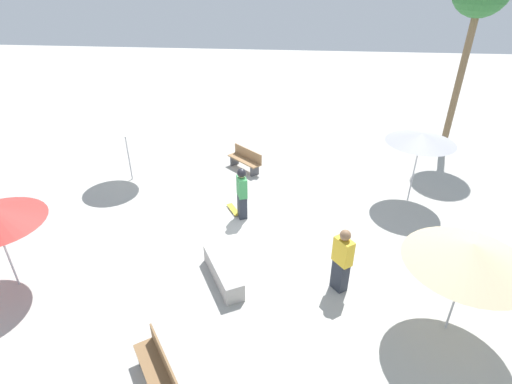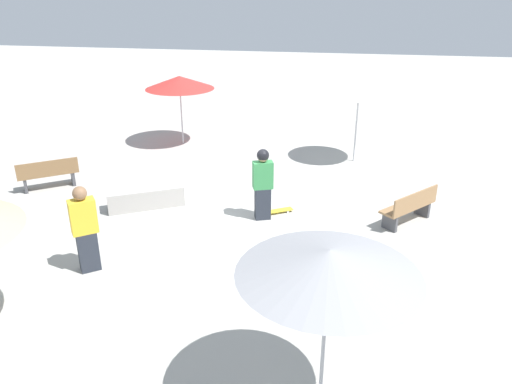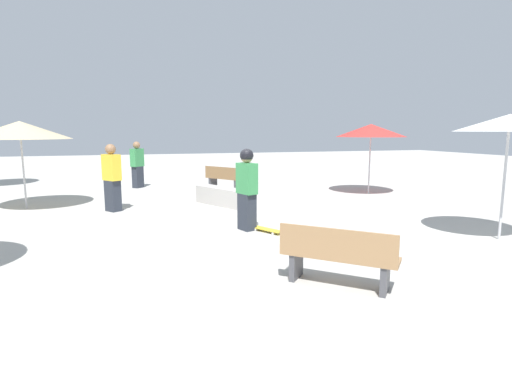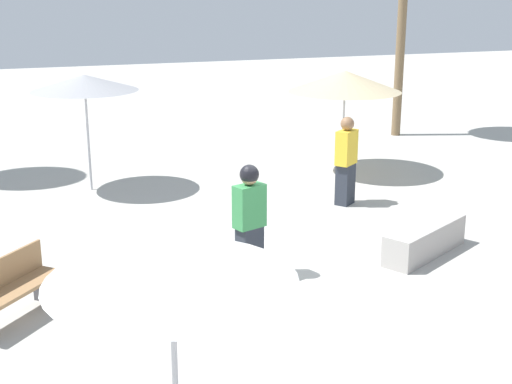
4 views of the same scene
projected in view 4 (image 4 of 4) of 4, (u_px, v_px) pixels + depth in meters
ground_plane at (291, 260)px, 11.61m from camera, size 60.00×60.00×0.00m
skater_main at (249, 217)px, 10.72m from camera, size 0.53×0.41×1.77m
skateboard at (237, 284)px, 10.56m from camera, size 0.79×0.58×0.07m
concrete_ledge at (425, 240)px, 11.79m from camera, size 1.91×1.34×0.52m
bench_near at (10, 290)px, 9.46m from camera, size 1.41×1.48×0.85m
shade_umbrella_tan at (345, 81)px, 16.44m from camera, size 2.62×2.62×2.41m
shade_umbrella_grey at (85, 83)px, 14.94m from camera, size 2.25×2.25×2.50m
shade_umbrella_white at (171, 261)px, 5.48m from camera, size 1.99×1.99×2.46m
bystander_far at (346, 161)px, 14.33m from camera, size 0.56×0.51×1.80m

